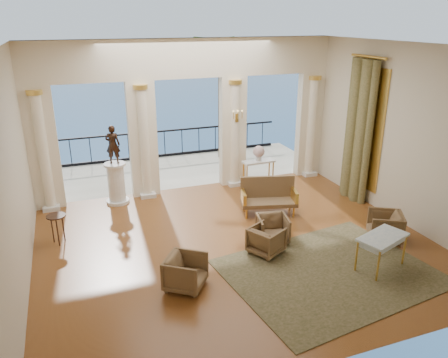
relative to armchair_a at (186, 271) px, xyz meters
name	(u,v)px	position (x,y,z in m)	size (l,w,h in m)	color
floor	(236,244)	(1.58, 1.27, -0.38)	(9.00, 9.00, 0.00)	#47260A
room_walls	(259,138)	(1.58, 0.15, 2.50)	(9.00, 9.00, 9.00)	beige
arcade	(189,107)	(1.58, 5.09, 2.21)	(9.00, 0.56, 4.50)	white
terrace	(176,170)	(1.58, 7.07, -0.43)	(10.00, 3.60, 0.10)	#A79E88
balustrade	(165,146)	(1.58, 8.67, 0.03)	(9.00, 0.06, 1.03)	black
palm_tree	(221,46)	(3.58, 7.87, 3.72)	(2.00, 2.00, 4.50)	#4C3823
sea	(88,96)	(1.58, 61.27, -6.38)	(160.00, 160.00, 0.00)	#215590
curtain	(358,131)	(5.86, 2.77, 1.64)	(0.33, 1.40, 4.09)	brown
window_frame	(364,128)	(6.05, 2.77, 1.72)	(0.04, 1.60, 3.40)	#E7B54C
wall_sconce	(237,117)	(2.98, 4.78, 1.85)	(0.30, 0.11, 0.33)	#E7B54C
rug	(330,272)	(2.98, -0.53, -0.37)	(4.16, 3.24, 0.02)	#33381A
armchair_a	(186,271)	(0.00, 0.00, 0.00)	(0.73, 0.68, 0.75)	#44341B
armchair_b	(273,228)	(2.45, 1.13, -0.02)	(0.70, 0.65, 0.72)	#44341B
armchair_c	(385,225)	(5.02, 0.29, 0.01)	(0.75, 0.70, 0.77)	#44341B
armchair_d	(266,239)	(2.08, 0.69, -0.03)	(0.68, 0.64, 0.70)	#44341B
settee	(268,196)	(3.06, 2.66, 0.11)	(1.60, 1.00, 0.99)	#44341B
game_table	(383,239)	(4.07, -0.73, 0.31)	(1.25, 0.94, 0.76)	#A3BACA
pedestal	(116,184)	(-0.72, 4.77, 0.20)	(0.65, 0.65, 1.19)	silver
statue	(113,145)	(-0.72, 4.77, 1.36)	(0.40, 0.26, 1.09)	black
console_table	(258,166)	(3.51, 4.32, 0.40)	(1.00, 0.42, 0.93)	silver
urn	(259,152)	(3.51, 4.32, 0.82)	(0.35, 0.35, 0.47)	silver
side_table	(56,219)	(-2.34, 2.80, 0.24)	(0.44, 0.44, 0.72)	black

